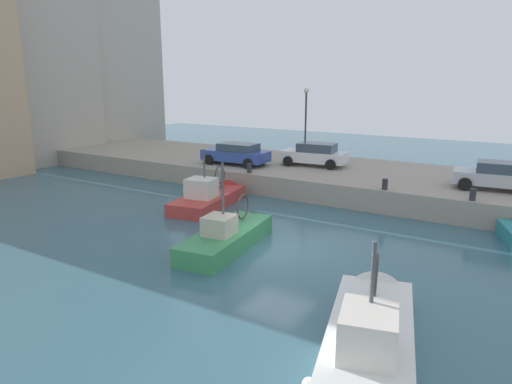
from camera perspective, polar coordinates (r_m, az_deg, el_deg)
name	(u,v)px	position (r m, az deg, el deg)	size (l,w,h in m)	color
water_surface	(277,250)	(18.21, 2.59, -7.16)	(80.00, 80.00, 0.00)	#386070
quay_wall	(371,182)	(28.25, 14.14, 1.27)	(9.00, 56.00, 1.20)	#9E9384
fishing_boat_red	(211,202)	(24.71, -5.56, -1.24)	(6.31, 3.05, 4.01)	#BC3833
fishing_boat_green	(231,243)	(18.68, -3.16, -6.31)	(6.27, 2.46, 4.25)	#388951
fishing_boat_white	(370,340)	(12.44, 13.97, -17.46)	(7.23, 3.62, 4.00)	white
parked_car_blue	(236,153)	(29.55, -2.49, 4.81)	(2.12, 4.36, 1.38)	#334C9E
parked_car_white	(314,154)	(29.28, 7.27, 4.68)	(2.23, 4.23, 1.46)	silver
parked_car_silver	(497,176)	(25.51, 27.76, 1.81)	(2.17, 3.99, 1.40)	#B7B7BC
mooring_bollard_south	(473,194)	(22.88, 25.35, -0.28)	(0.28, 0.28, 0.55)	#2D2D33
mooring_bollard_mid	(385,184)	(23.62, 15.73, 0.95)	(0.28, 0.28, 0.55)	#2D2D33
mooring_bollard_north	(249,168)	(26.88, -0.83, 2.97)	(0.28, 0.28, 0.55)	#2D2D33
quay_streetlamp	(306,112)	(31.00, 6.22, 9.88)	(0.36, 0.36, 4.83)	#38383D
waterfront_building_west_mid	(30,21)	(42.22, -26.27, 18.50)	(7.80, 6.83, 21.93)	#B2A899
waterfront_building_central	(98,33)	(47.83, -19.09, 18.22)	(8.83, 8.36, 21.63)	#B2A899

